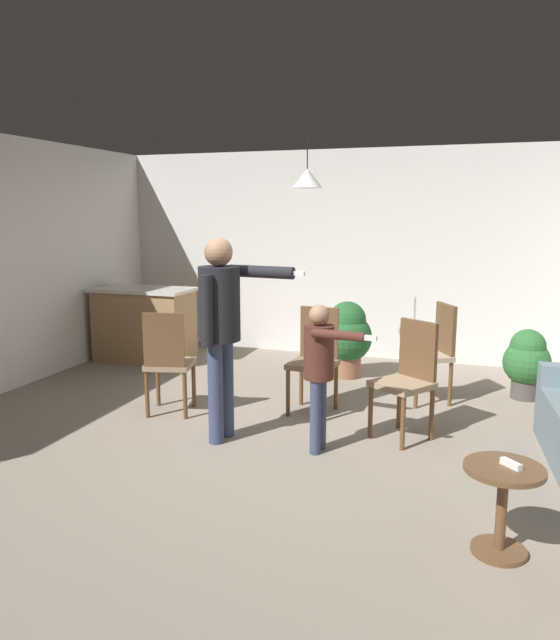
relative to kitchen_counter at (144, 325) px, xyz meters
The scene contains 14 objects.
ground 3.22m from the kitchen_counter, 39.60° to the right, with size 7.68×7.68×0.00m, color gray.
wall_back 2.85m from the kitchen_counter, 25.58° to the left, with size 6.40×0.10×2.70m, color silver.
kitchen_counter is the anchor object (origin of this frame).
side_table_by_couch 5.36m from the kitchen_counter, 37.83° to the right, with size 0.44×0.44×0.52m.
person_adult 3.06m from the kitchen_counter, 46.80° to the right, with size 0.86×0.49×1.70m.
person_child 3.63m from the kitchen_counter, 37.01° to the right, with size 0.60×0.39×1.20m.
dining_chair_by_counter 3.70m from the kitchen_counter, ahead, with size 0.57×0.57×1.00m.
dining_chair_near_wall 2.20m from the kitchen_counter, 53.38° to the right, with size 0.51×0.51×1.00m.
dining_chair_centre_back 2.86m from the kitchen_counter, 25.01° to the right, with size 0.45×0.45×1.00m.
dining_chair_spare 3.88m from the kitchen_counter, 24.91° to the right, with size 0.58×0.58×1.00m.
potted_plant_corner 4.56m from the kitchen_counter, ahead, with size 0.47×0.47×0.73m.
potted_plant_by_wall 2.63m from the kitchen_counter, ahead, with size 0.58×0.58×0.89m.
spare_remote_on_table 5.38m from the kitchen_counter, 37.60° to the right, with size 0.04×0.13×0.04m, color white.
ceiling_light_pendant 2.93m from the kitchen_counter, 11.12° to the right, with size 0.32×0.32×0.55m.
Camera 1 is at (1.58, -4.59, 1.90)m, focal length 33.64 mm.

